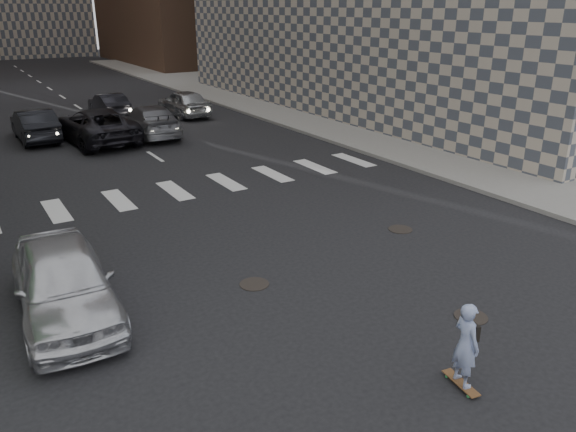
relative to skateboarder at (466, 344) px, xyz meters
name	(u,v)px	position (x,y,z in m)	size (l,w,h in m)	color
ground	(353,284)	(0.76, 4.00, -0.85)	(160.00, 160.00, 0.00)	black
sidewalk_right	(341,106)	(15.26, 24.00, -0.77)	(13.00, 80.00, 0.15)	gray
manhole_a	(471,317)	(1.96, 1.50, -0.84)	(0.70, 0.70, 0.02)	black
manhole_b	(254,284)	(-1.24, 5.20, -0.84)	(0.70, 0.70, 0.02)	black
manhole_c	(400,229)	(4.06, 6.00, -0.84)	(0.70, 0.70, 0.02)	black
skateboarder	(466,344)	(0.00, 0.00, 0.00)	(0.46, 0.83, 1.62)	brown
silver_sedan	(64,282)	(-5.27, 6.00, -0.05)	(1.88, 4.67, 1.59)	silver
traffic_car_a	(35,125)	(-3.10, 24.00, -0.09)	(1.61, 4.63, 1.53)	black
traffic_car_b	(150,121)	(1.95, 22.09, -0.08)	(2.15, 5.28, 1.53)	slate
traffic_car_c	(96,126)	(-0.67, 22.00, -0.03)	(2.70, 5.85, 1.63)	black
traffic_car_d	(184,103)	(5.46, 26.36, -0.07)	(1.84, 4.56, 1.55)	#B4B7BB
traffic_car_e	(109,105)	(1.65, 28.55, -0.17)	(1.43, 4.11, 1.36)	black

